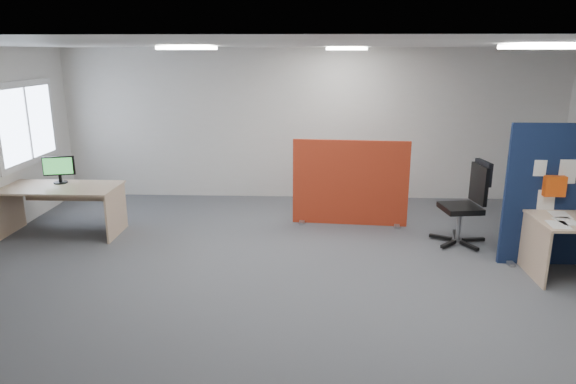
{
  "coord_description": "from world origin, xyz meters",
  "views": [
    {
      "loc": [
        -0.04,
        -5.75,
        2.63
      ],
      "look_at": [
        -0.3,
        0.17,
        1.0
      ],
      "focal_mm": 32.0,
      "sensor_mm": 36.0,
      "label": 1
    }
  ],
  "objects_px": {
    "second_desk": "(62,197)",
    "office_chair": "(469,198)",
    "monitor_second": "(59,168)",
    "red_divider": "(350,184)"
  },
  "relations": [
    {
      "from": "red_divider",
      "to": "monitor_second",
      "type": "height_order",
      "value": "red_divider"
    },
    {
      "from": "office_chair",
      "to": "red_divider",
      "type": "bearing_deg",
      "value": 146.41
    },
    {
      "from": "second_desk",
      "to": "monitor_second",
      "type": "height_order",
      "value": "monitor_second"
    },
    {
      "from": "red_divider",
      "to": "monitor_second",
      "type": "distance_m",
      "value": 4.38
    },
    {
      "from": "red_divider",
      "to": "second_desk",
      "type": "relative_size",
      "value": 1.06
    },
    {
      "from": "red_divider",
      "to": "office_chair",
      "type": "height_order",
      "value": "red_divider"
    },
    {
      "from": "red_divider",
      "to": "office_chair",
      "type": "bearing_deg",
      "value": -20.49
    },
    {
      "from": "second_desk",
      "to": "monitor_second",
      "type": "xyz_separation_m",
      "value": [
        -0.08,
        0.16,
        0.4
      ]
    },
    {
      "from": "second_desk",
      "to": "office_chair",
      "type": "height_order",
      "value": "office_chair"
    },
    {
      "from": "second_desk",
      "to": "office_chair",
      "type": "distance_m",
      "value": 5.87
    }
  ]
}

